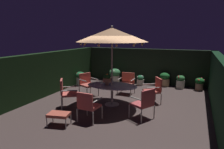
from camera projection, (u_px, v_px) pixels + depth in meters
ground_plane at (119, 104)px, 7.51m from camera, size 6.87×7.88×0.02m
hedge_backdrop_rear at (145, 66)px, 10.75m from camera, size 6.87×0.30×1.81m
hedge_backdrop_left at (47, 74)px, 8.58m from camera, size 0.30×7.88×1.81m
hedge_backdrop_right at (221, 90)px, 6.08m from camera, size 0.30×7.88×1.81m
patio_dining_table at (112, 88)px, 7.29m from camera, size 1.86×1.26×0.75m
patio_umbrella at (112, 35)px, 6.93m from camera, size 2.49×2.49×2.84m
centerpiece_planter at (107, 79)px, 7.25m from camera, size 0.30×0.30×0.42m
patio_chair_north at (154, 89)px, 7.56m from camera, size 0.80×0.80×0.95m
patio_chair_northeast at (127, 82)px, 8.75m from camera, size 0.64×0.59×0.91m
patio_chair_east at (87, 83)px, 8.51m from camera, size 0.82×0.81×0.93m
patio_chair_southeast at (67, 91)px, 7.01m from camera, size 0.79×0.79×1.03m
patio_chair_south at (88, 104)px, 5.91m from camera, size 0.61×0.60×0.91m
patio_chair_southwest at (144, 102)px, 6.06m from camera, size 0.77×0.78×0.96m
ottoman_footrest at (59, 115)px, 5.68m from camera, size 0.66×0.51×0.37m
potted_plant_right_near at (180, 82)px, 9.63m from camera, size 0.39×0.39×0.63m
potted_plant_back_left at (80, 78)px, 10.26m from camera, size 0.46×0.46×0.69m
potted_plant_left_near at (115, 75)px, 10.81m from camera, size 0.59×0.59×0.75m
potted_plant_front_corner at (140, 80)px, 10.27m from camera, size 0.36×0.36×0.51m
potted_plant_left_far at (200, 84)px, 9.28m from camera, size 0.41×0.40×0.59m
potted_plant_back_center at (165, 79)px, 10.09m from camera, size 0.51×0.51×0.68m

